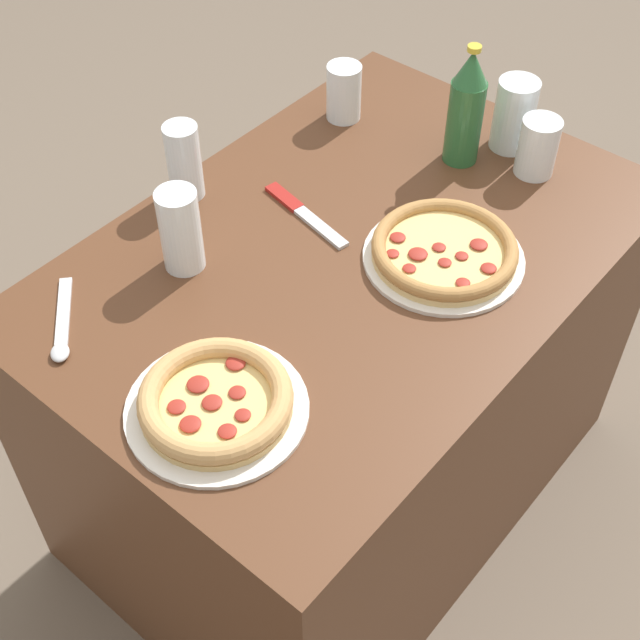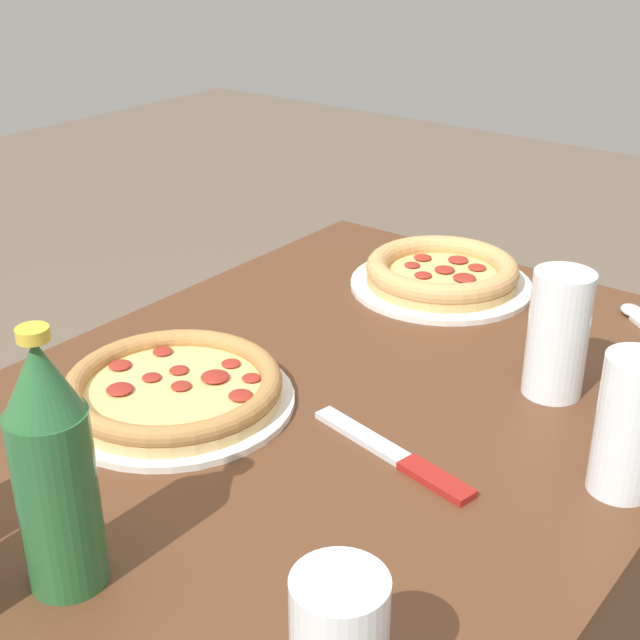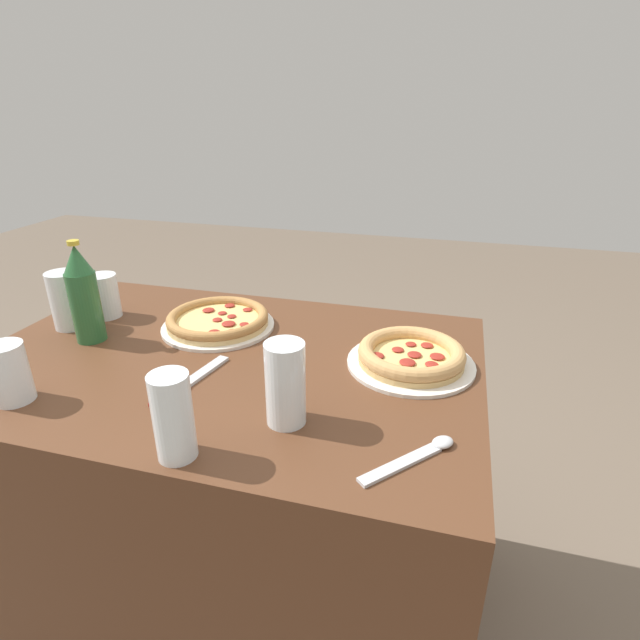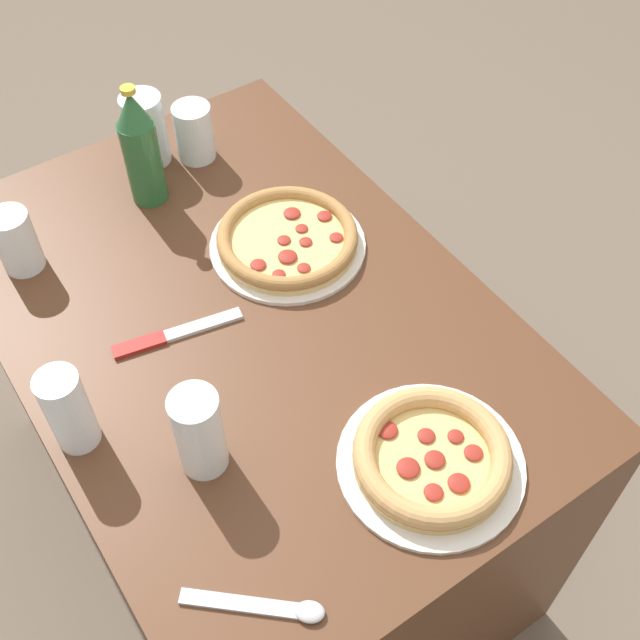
{
  "view_description": "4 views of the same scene",
  "coord_description": "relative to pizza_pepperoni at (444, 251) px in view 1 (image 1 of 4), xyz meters",
  "views": [
    {
      "loc": [
        0.89,
        0.69,
        1.74
      ],
      "look_at": [
        0.18,
        0.09,
        0.75
      ],
      "focal_mm": 50.0,
      "sensor_mm": 36.0,
      "label": 1
    },
    {
      "loc": [
        -0.67,
        -0.52,
        1.24
      ],
      "look_at": [
        0.13,
        0.1,
        0.75
      ],
      "focal_mm": 50.0,
      "sensor_mm": 36.0,
      "label": 2
    },
    {
      "loc": [
        0.45,
        -0.87,
        1.23
      ],
      "look_at": [
        0.19,
        0.08,
        0.8
      ],
      "focal_mm": 28.0,
      "sensor_mm": 36.0,
      "label": 3
    },
    {
      "loc": [
        0.76,
        -0.37,
        1.73
      ],
      "look_at": [
        0.12,
        0.07,
        0.77
      ],
      "focal_mm": 45.0,
      "sensor_mm": 36.0,
      "label": 4
    }
  ],
  "objects": [
    {
      "name": "ground_plane",
      "position": [
        0.08,
        -0.14,
        -0.74
      ],
      "size": [
        8.0,
        8.0,
        0.0
      ],
      "primitive_type": "plane",
      "color": "#6B5B4C"
    },
    {
      "name": "pizza_salami",
      "position": [
        0.47,
        -0.07,
        0.0
      ],
      "size": [
        0.27,
        0.27,
        0.05
      ],
      "color": "silver",
      "rests_on": "table"
    },
    {
      "name": "glass_mango_juice",
      "position": [
        -0.31,
        -0.01,
        0.03
      ],
      "size": [
        0.07,
        0.07,
        0.11
      ],
      "color": "white",
      "rests_on": "table"
    },
    {
      "name": "knife",
      "position": [
        0.06,
        -0.26,
        -0.02
      ],
      "size": [
        0.06,
        0.21,
        0.01
      ],
      "color": "maroon",
      "rests_on": "table"
    },
    {
      "name": "pizza_pepperoni",
      "position": [
        0.0,
        0.0,
        0.0
      ],
      "size": [
        0.27,
        0.27,
        0.04
      ],
      "color": "silver",
      "rests_on": "table"
    },
    {
      "name": "glass_iced_tea",
      "position": [
        -0.35,
        -0.09,
        0.04
      ],
      "size": [
        0.08,
        0.08,
        0.14
      ],
      "color": "white",
      "rests_on": "table"
    },
    {
      "name": "glass_water",
      "position": [
        0.15,
        -0.46,
        0.05
      ],
      "size": [
        0.06,
        0.06,
        0.14
      ],
      "color": "white",
      "rests_on": "table"
    },
    {
      "name": "beer_bottle",
      "position": [
        -0.25,
        -0.14,
        0.09
      ],
      "size": [
        0.07,
        0.07,
        0.24
      ],
      "color": "#286033",
      "rests_on": "table"
    },
    {
      "name": "glass_red_wine",
      "position": [
        0.29,
        -0.33,
        0.05
      ],
      "size": [
        0.07,
        0.07,
        0.15
      ],
      "color": "white",
      "rests_on": "table"
    },
    {
      "name": "glass_cola",
      "position": [
        -0.22,
        -0.4,
        0.04
      ],
      "size": [
        0.07,
        0.07,
        0.11
      ],
      "color": "white",
      "rests_on": "table"
    },
    {
      "name": "table",
      "position": [
        0.08,
        -0.14,
        -0.38
      ],
      "size": [
        1.08,
        0.73,
        0.72
      ],
      "color": "#56331E",
      "rests_on": "ground_plane"
    },
    {
      "name": "spoon",
      "position": [
        0.52,
        -0.36,
        -0.01
      ],
      "size": [
        0.14,
        0.15,
        0.01
      ],
      "color": "silver",
      "rests_on": "table"
    }
  ]
}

